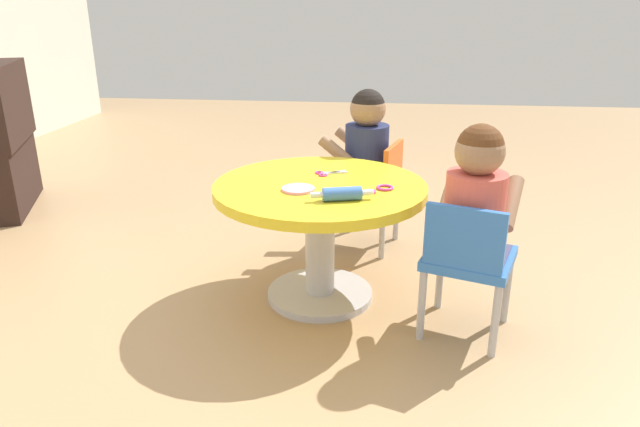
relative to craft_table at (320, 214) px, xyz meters
The scene contains 11 objects.
ground_plane 0.37m from the craft_table, ahead, with size 10.00×10.00×0.00m, color tan.
craft_table is the anchor object (origin of this frame).
child_chair_left 0.61m from the craft_table, 112.44° to the right, with size 0.38×0.38×0.54m.
seated_child_left 0.62m from the craft_table, 108.64° to the right, with size 0.41×0.37×0.51m.
child_chair_right 0.61m from the craft_table, 18.96° to the right, with size 0.37×0.37×0.54m.
seated_child_right 0.62m from the craft_table, 15.16° to the right, with size 0.35×0.41×0.51m.
rolling_pin 0.26m from the craft_table, 152.06° to the right, with size 0.08×0.23×0.05m.
craft_scissors 0.19m from the craft_table, ahead, with size 0.10×0.14×0.01m.
playdough_blob_0 0.18m from the craft_table, 141.87° to the left, with size 0.13×0.13×0.01m, color pink.
cookie_cutter_0 0.29m from the craft_table, 98.42° to the right, with size 0.07×0.07×0.01m, color #D83FA5.
cookie_cutter_1 0.26m from the craft_table, 115.10° to the right, with size 0.05×0.05×0.01m, color #D83FA5.
Camera 1 is at (-2.14, -0.24, 1.17)m, focal length 32.18 mm.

